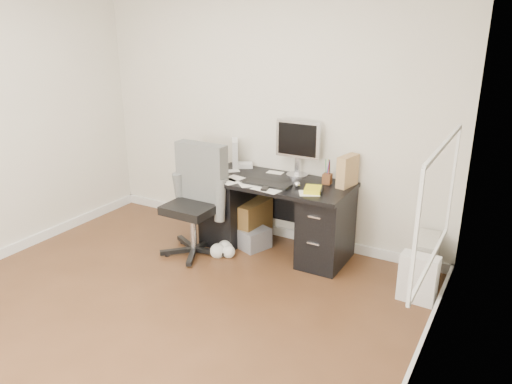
% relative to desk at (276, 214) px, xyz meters
% --- Properties ---
extents(ground, '(4.00, 4.00, 0.00)m').
position_rel_desk_xyz_m(ground, '(-0.30, -1.65, -0.40)').
color(ground, '#492B17').
rests_on(ground, ground).
extents(room_shell, '(4.02, 4.02, 2.71)m').
position_rel_desk_xyz_m(room_shell, '(-0.27, -1.62, 1.26)').
color(room_shell, beige).
rests_on(room_shell, ground).
extents(desk, '(1.50, 0.70, 0.75)m').
position_rel_desk_xyz_m(desk, '(0.00, 0.00, 0.00)').
color(desk, black).
rests_on(desk, ground).
extents(loose_papers, '(1.10, 0.60, 0.00)m').
position_rel_desk_xyz_m(loose_papers, '(-0.20, -0.05, 0.35)').
color(loose_papers, silver).
rests_on(loose_papers, desk).
extents(lcd_monitor, '(0.46, 0.27, 0.58)m').
position_rel_desk_xyz_m(lcd_monitor, '(0.12, 0.24, 0.64)').
color(lcd_monitor, silver).
rests_on(lcd_monitor, desk).
extents(keyboard, '(0.47, 0.16, 0.03)m').
position_rel_desk_xyz_m(keyboard, '(-0.01, -0.17, 0.36)').
color(keyboard, black).
rests_on(keyboard, desk).
extents(computer_mouse, '(0.08, 0.08, 0.06)m').
position_rel_desk_xyz_m(computer_mouse, '(0.27, -0.09, 0.38)').
color(computer_mouse, silver).
rests_on(computer_mouse, desk).
extents(travel_mug, '(0.09, 0.09, 0.17)m').
position_rel_desk_xyz_m(travel_mug, '(-0.63, 0.01, 0.44)').
color(travel_mug, '#162B99').
rests_on(travel_mug, desk).
extents(white_binder, '(0.23, 0.28, 0.29)m').
position_rel_desk_xyz_m(white_binder, '(-0.62, 0.23, 0.50)').
color(white_binder, silver).
rests_on(white_binder, desk).
extents(magazine_file, '(0.17, 0.28, 0.30)m').
position_rel_desk_xyz_m(magazine_file, '(0.66, 0.19, 0.50)').
color(magazine_file, '#9E7B4C').
rests_on(magazine_file, desk).
extents(pen_cup, '(0.11, 0.11, 0.24)m').
position_rel_desk_xyz_m(pen_cup, '(0.47, 0.16, 0.47)').
color(pen_cup, brown).
rests_on(pen_cup, desk).
extents(yellow_book, '(0.21, 0.25, 0.04)m').
position_rel_desk_xyz_m(yellow_book, '(0.45, -0.12, 0.37)').
color(yellow_book, yellow).
rests_on(yellow_book, desk).
extents(paper_remote, '(0.31, 0.26, 0.02)m').
position_rel_desk_xyz_m(paper_remote, '(0.05, -0.26, 0.36)').
color(paper_remote, silver).
rests_on(paper_remote, desk).
extents(office_chair, '(0.64, 0.64, 1.11)m').
position_rel_desk_xyz_m(office_chair, '(-0.69, -0.47, 0.15)').
color(office_chair, '#4D4F4D').
rests_on(office_chair, ground).
extents(pc_tower, '(0.21, 0.43, 0.42)m').
position_rel_desk_xyz_m(pc_tower, '(1.47, 0.09, -0.19)').
color(pc_tower, '#A8A497').
rests_on(pc_tower, ground).
extents(shopping_bag, '(0.32, 0.24, 0.42)m').
position_rel_desk_xyz_m(shopping_bag, '(1.50, -0.29, -0.19)').
color(shopping_bag, silver).
rests_on(shopping_bag, ground).
extents(wicker_basket, '(0.50, 0.50, 0.45)m').
position_rel_desk_xyz_m(wicker_basket, '(-0.42, 0.07, -0.17)').
color(wicker_basket, '#513418').
rests_on(wicker_basket, ground).
extents(desk_printer, '(0.44, 0.40, 0.21)m').
position_rel_desk_xyz_m(desk_printer, '(-0.27, -0.05, -0.29)').
color(desk_printer, slate).
rests_on(desk_printer, ground).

